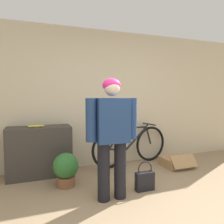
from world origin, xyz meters
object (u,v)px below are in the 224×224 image
person (112,130)px  handbag (145,180)px  bicycle (131,145)px  cardboard_box (176,162)px  banana (36,126)px  potted_plant (66,168)px

person → handbag: person is taller
bicycle → cardboard_box: bearing=-37.1°
cardboard_box → banana: bearing=172.5°
banana → cardboard_box: banana is taller
bicycle → banana: (-1.75, -0.07, 0.48)m
banana → bicycle: bearing=2.4°
person → bicycle: (0.85, 1.22, -0.53)m
bicycle → handbag: bicycle is taller
handbag → cardboard_box: size_ratio=0.78×
person → cardboard_box: bearing=26.8°
person → cardboard_box: size_ratio=2.88×
person → bicycle: 1.58m
banana → person: bearing=-51.8°
handbag → cardboard_box: bearing=34.1°
banana → handbag: 1.92m
person → bicycle: size_ratio=0.94×
bicycle → potted_plant: (-1.36, -0.60, -0.11)m
bicycle → cardboard_box: 0.92m
cardboard_box → potted_plant: 2.14m
potted_plant → person: bearing=-50.7°
handbag → potted_plant: (-1.03, 0.54, 0.12)m
person → potted_plant: bearing=129.5°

